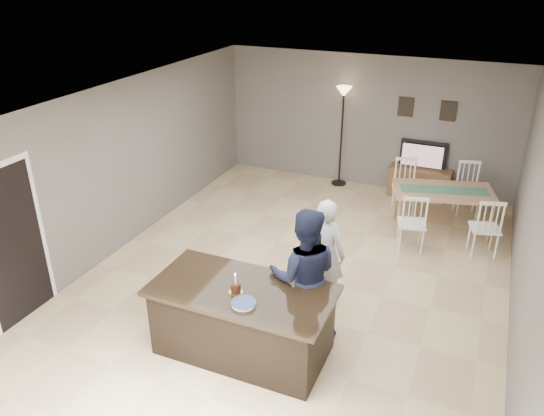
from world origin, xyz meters
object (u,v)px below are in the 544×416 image
at_px(kitchen_island, 243,320).
at_px(birthday_cake, 236,288).
at_px(woman, 325,253).
at_px(floor_lamp, 343,110).
at_px(man, 304,276).
at_px(dining_table, 443,197).
at_px(tv_console, 419,183).
at_px(plate_stack, 244,303).
at_px(television, 423,155).

bearing_deg(kitchen_island, birthday_cake, -111.46).
xyz_separation_m(woman, floor_lamp, (-1.04, 4.24, 0.82)).
relative_size(kitchen_island, man, 1.21).
distance_m(birthday_cake, dining_table, 4.67).
distance_m(tv_console, plate_stack, 5.98).
distance_m(man, birthday_cake, 0.88).
relative_size(birthday_cake, plate_stack, 0.90).
height_order(kitchen_island, dining_table, dining_table).
relative_size(kitchen_island, woman, 1.36).
bearing_deg(plate_stack, man, 63.70).
relative_size(plate_stack, dining_table, 0.12).
relative_size(television, plate_stack, 3.30).
bearing_deg(plate_stack, television, 80.03).
bearing_deg(floor_lamp, dining_table, -31.74).
bearing_deg(woman, birthday_cake, 77.79).
distance_m(man, floor_lamp, 5.19).
distance_m(tv_console, birthday_cake, 5.83).
bearing_deg(television, kitchen_island, 77.99).
height_order(kitchen_island, woman, woman).
relative_size(kitchen_island, dining_table, 0.97).
xyz_separation_m(woman, dining_table, (1.20, 2.85, -0.14)).
relative_size(birthday_cake, floor_lamp, 0.12).
relative_size(woman, dining_table, 0.71).
bearing_deg(floor_lamp, plate_stack, -83.99).
xyz_separation_m(man, birthday_cake, (-0.60, -0.64, 0.07)).
bearing_deg(tv_console, kitchen_island, -102.16).
relative_size(tv_console, birthday_cake, 4.79).
bearing_deg(plate_stack, kitchen_island, 119.59).
bearing_deg(television, man, 82.95).
bearing_deg(floor_lamp, woman, -76.17).
relative_size(tv_console, plate_stack, 4.33).
relative_size(tv_console, man, 0.67).
bearing_deg(plate_stack, dining_table, 70.02).
distance_m(television, plate_stack, 6.01).
bearing_deg(television, birthday_cake, 77.84).
height_order(man, plate_stack, man).
bearing_deg(kitchen_island, tv_console, 77.84).
bearing_deg(floor_lamp, birthday_cake, -85.73).
bearing_deg(dining_table, birthday_cake, -128.05).
height_order(kitchen_island, man, man).
xyz_separation_m(woman, birthday_cake, (-0.62, -1.44, 0.17)).
bearing_deg(woman, television, -87.04).
bearing_deg(woman, man, 100.03).
distance_m(kitchen_island, television, 5.78).
xyz_separation_m(kitchen_island, birthday_cake, (-0.03, -0.09, 0.50)).
bearing_deg(woman, plate_stack, 86.48).
height_order(television, floor_lamp, floor_lamp).
relative_size(man, dining_table, 0.80).
bearing_deg(tv_console, birthday_cake, -102.31).
height_order(kitchen_island, plate_stack, plate_stack).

